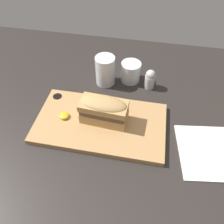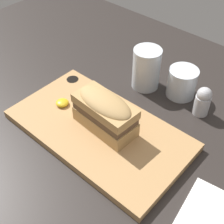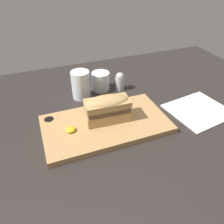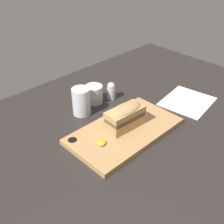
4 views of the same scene
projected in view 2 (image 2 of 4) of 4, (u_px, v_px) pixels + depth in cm
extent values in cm
cube|color=#282321|center=(109.00, 147.00, 66.23)|extent=(143.06, 103.41, 2.00)
cube|color=tan|center=(99.00, 130.00, 67.31)|extent=(38.85, 21.45, 1.81)
cylinder|color=black|center=(73.00, 81.00, 79.06)|extent=(3.00, 3.00, 0.90)
cube|color=tan|center=(105.00, 121.00, 65.58)|extent=(14.02, 7.32, 3.38)
cube|color=brown|center=(105.00, 113.00, 63.85)|extent=(13.46, 7.02, 1.63)
cube|color=tan|center=(105.00, 106.00, 62.59)|extent=(14.02, 7.32, 2.03)
ellipsoid|color=tan|center=(105.00, 103.00, 62.01)|extent=(13.74, 7.17, 3.04)
ellipsoid|color=gold|center=(62.00, 103.00, 71.46)|extent=(2.95, 2.95, 1.18)
cylinder|color=silver|center=(146.00, 68.00, 76.36)|extent=(6.88, 6.88, 10.47)
cylinder|color=silver|center=(146.00, 77.00, 78.21)|extent=(6.05, 6.05, 4.71)
cylinder|color=silver|center=(182.00, 83.00, 74.88)|extent=(7.06, 7.06, 7.25)
cylinder|color=black|center=(182.00, 84.00, 75.16)|extent=(6.35, 6.35, 6.06)
cylinder|color=silver|center=(202.00, 105.00, 70.86)|extent=(3.58, 3.58, 4.89)
sphere|color=#B7B7BC|center=(204.00, 95.00, 68.74)|extent=(3.40, 3.40, 3.40)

